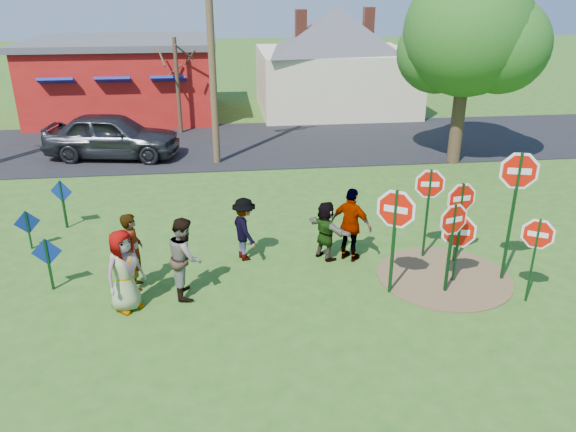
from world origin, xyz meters
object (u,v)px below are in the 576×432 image
at_px(stop_sign_d, 461,204).
at_px(suv, 112,135).
at_px(stop_sign_a, 395,219).
at_px(stop_sign_c, 516,187).
at_px(person_b, 133,251).
at_px(stop_sign_b, 429,192).
at_px(utility_pole, 211,43).
at_px(person_a, 124,271).
at_px(leafy_tree, 470,39).

height_order(stop_sign_d, suv, stop_sign_d).
bearing_deg(stop_sign_a, stop_sign_c, 38.14).
xyz_separation_m(stop_sign_d, person_b, (-7.86, -0.36, -0.65)).
relative_size(stop_sign_b, stop_sign_d, 1.11).
bearing_deg(person_b, utility_pole, -18.15).
bearing_deg(stop_sign_d, utility_pole, 114.01).
xyz_separation_m(person_b, utility_pole, (1.89, 9.48, 3.62)).
xyz_separation_m(stop_sign_a, stop_sign_d, (2.06, 1.28, -0.25)).
distance_m(person_b, utility_pole, 10.32).
distance_m(stop_sign_a, stop_sign_d, 2.44).
bearing_deg(stop_sign_b, person_a, -157.26).
height_order(person_a, utility_pole, utility_pole).
height_order(person_b, suv, person_b).
distance_m(utility_pole, leafy_tree, 9.41).
relative_size(stop_sign_b, person_a, 1.35).
bearing_deg(person_a, stop_sign_b, -33.13).
bearing_deg(person_a, suv, 54.61).
bearing_deg(stop_sign_d, stop_sign_a, -157.36).
height_order(stop_sign_a, stop_sign_b, stop_sign_a).
height_order(stop_sign_d, person_a, stop_sign_d).
xyz_separation_m(stop_sign_b, utility_pole, (-5.28, 8.76, 2.74)).
height_order(person_a, leafy_tree, leafy_tree).
height_order(utility_pole, leafy_tree, utility_pole).
xyz_separation_m(person_b, leafy_tree, (11.25, 8.50, 3.73)).
height_order(stop_sign_d, person_b, stop_sign_d).
distance_m(stop_sign_c, person_a, 8.84).
distance_m(stop_sign_c, suv, 15.74).
relative_size(person_a, leafy_tree, 0.26).
distance_m(stop_sign_b, leafy_tree, 9.25).
distance_m(stop_sign_c, person_b, 8.79).
bearing_deg(person_b, leafy_tree, -59.81).
bearing_deg(person_b, stop_sign_c, -101.23).
relative_size(stop_sign_a, utility_pole, 0.31).
bearing_deg(utility_pole, stop_sign_a, -69.34).
distance_m(person_a, leafy_tree, 15.20).
distance_m(stop_sign_b, person_b, 7.25).
distance_m(stop_sign_b, stop_sign_c, 2.09).
bearing_deg(stop_sign_c, leafy_tree, 89.76).
bearing_deg(suv, stop_sign_a, -135.73).
xyz_separation_m(stop_sign_a, person_a, (-5.88, -0.01, -0.90)).
distance_m(stop_sign_d, person_a, 8.07).
relative_size(stop_sign_b, suv, 0.48).
bearing_deg(suv, utility_pole, -96.41).
distance_m(stop_sign_d, utility_pole, 11.30).
bearing_deg(suv, person_a, -159.97).
height_order(person_a, person_b, person_b).
xyz_separation_m(stop_sign_c, stop_sign_d, (-0.78, 1.02, -0.76)).
bearing_deg(person_b, person_a, 168.69).
bearing_deg(person_a, stop_sign_d, -36.66).
relative_size(stop_sign_c, leafy_tree, 0.46).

